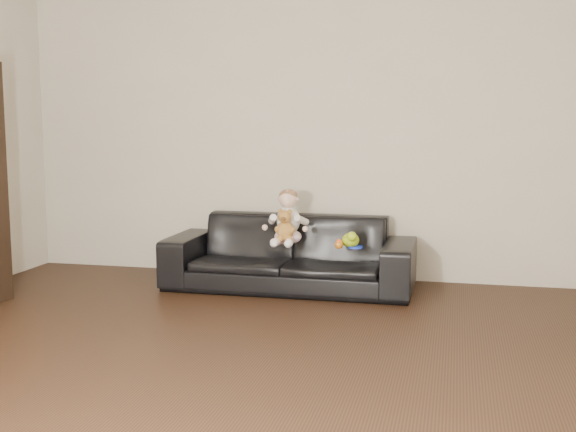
% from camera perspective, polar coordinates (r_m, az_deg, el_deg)
% --- Properties ---
extents(floor, '(5.50, 5.50, 0.00)m').
position_cam_1_polar(floor, '(3.76, -7.40, -13.36)').
color(floor, black).
rests_on(floor, ground).
extents(wall_back, '(5.00, 0.00, 5.00)m').
position_cam_1_polar(wall_back, '(6.16, 1.46, 7.18)').
color(wall_back, beige).
rests_on(wall_back, ground).
extents(sofa, '(1.97, 0.78, 0.58)m').
position_cam_1_polar(sofa, '(5.78, 0.13, -2.93)').
color(sofa, black).
rests_on(sofa, floor).
extents(baby, '(0.29, 0.36, 0.43)m').
position_cam_1_polar(baby, '(5.63, -0.03, -0.32)').
color(baby, '#FED7DB').
rests_on(baby, sofa).
extents(teddy_bear, '(0.14, 0.14, 0.24)m').
position_cam_1_polar(teddy_bear, '(5.50, -0.24, -0.77)').
color(teddy_bear, '#A6712F').
rests_on(teddy_bear, sofa).
extents(toy_green, '(0.16, 0.19, 0.11)m').
position_cam_1_polar(toy_green, '(5.52, 4.96, -1.91)').
color(toy_green, '#A3C517').
rests_on(toy_green, sofa).
extents(toy_rattle, '(0.08, 0.08, 0.07)m').
position_cam_1_polar(toy_rattle, '(5.44, 4.04, -2.28)').
color(toy_rattle, orange).
rests_on(toy_rattle, sofa).
extents(toy_blue_disc, '(0.14, 0.14, 0.02)m').
position_cam_1_polar(toy_blue_disc, '(5.50, 5.33, -2.45)').
color(toy_blue_disc, blue).
rests_on(toy_blue_disc, sofa).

